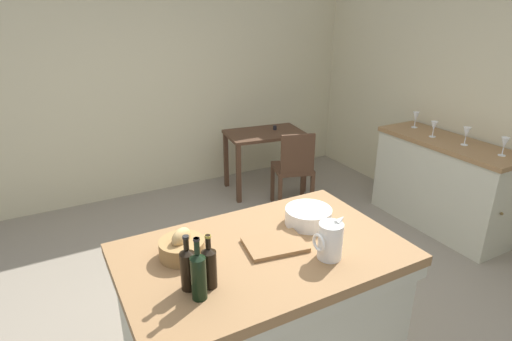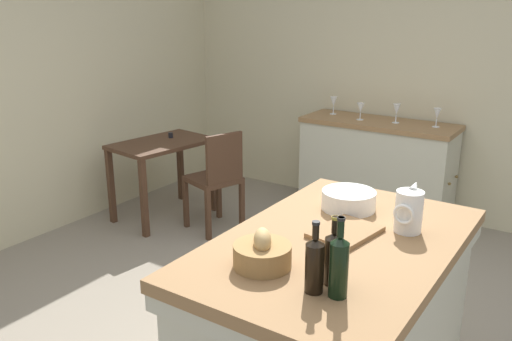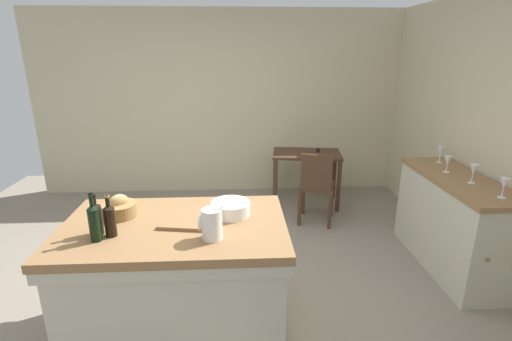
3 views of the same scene
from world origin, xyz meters
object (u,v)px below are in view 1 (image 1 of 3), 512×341
at_px(island_table, 262,310).
at_px(wine_glass_right, 416,117).
at_px(wine_glass_middle, 434,126).
at_px(side_cabinet, 442,184).
at_px(writing_desk, 265,142).
at_px(bread_basket, 182,247).
at_px(wooden_chair, 294,168).
at_px(cutting_board, 275,244).
at_px(wine_bottle_amber, 188,268).
at_px(wine_glass_far_left, 505,143).
at_px(wine_glass_left, 466,133).
at_px(pitcher, 330,240).
at_px(wash_bowl, 308,216).
at_px(wine_bottle_dark, 209,266).
at_px(wine_bottle_green, 199,274).

distance_m(island_table, wine_glass_right, 2.93).
bearing_deg(wine_glass_middle, side_cabinet, -74.78).
distance_m(writing_desk, bread_basket, 2.93).
xyz_separation_m(wooden_chair, cutting_board, (-1.33, -1.81, 0.42)).
height_order(island_table, wine_bottle_amber, wine_bottle_amber).
bearing_deg(side_cabinet, island_table, -162.60).
relative_size(island_table, cutting_board, 4.72).
bearing_deg(bread_basket, wine_glass_right, 20.76).
relative_size(wine_glass_far_left, wine_glass_left, 0.96).
bearing_deg(wine_glass_middle, pitcher, -151.58).
height_order(bread_basket, wine_glass_right, wine_glass_right).
bearing_deg(wine_glass_far_left, wine_bottle_amber, -172.26).
bearing_deg(writing_desk, bread_basket, -128.27).
xyz_separation_m(wash_bowl, wine_bottle_amber, (-0.86, -0.25, 0.07)).
relative_size(writing_desk, bread_basket, 3.99).
height_order(side_cabinet, pitcher, pitcher).
height_order(wine_bottle_amber, wine_glass_far_left, wine_bottle_amber).
xyz_separation_m(wash_bowl, wine_bottle_dark, (-0.77, -0.28, 0.06)).
xyz_separation_m(side_cabinet, writing_desk, (-1.12, 1.64, 0.15)).
height_order(wash_bowl, wine_bottle_amber, wine_bottle_amber).
xyz_separation_m(bread_basket, wine_bottle_amber, (-0.06, -0.27, 0.06)).
height_order(side_cabinet, cutting_board, cutting_board).
distance_m(cutting_board, wine_glass_middle, 2.58).
height_order(wine_glass_far_left, wine_glass_left, wine_glass_left).
bearing_deg(cutting_board, wine_glass_left, 14.63).
bearing_deg(wash_bowl, wine_glass_middle, 21.76).
height_order(pitcher, wine_bottle_amber, wine_bottle_amber).
distance_m(pitcher, wash_bowl, 0.38).
distance_m(writing_desk, wine_bottle_amber, 3.19).
bearing_deg(wine_glass_left, side_cabinet, 93.14).
distance_m(side_cabinet, wine_bottle_amber, 3.17).
xyz_separation_m(writing_desk, wine_glass_left, (1.13, -1.79, 0.42)).
xyz_separation_m(pitcher, wine_glass_middle, (2.19, 1.19, 0.02)).
relative_size(pitcher, cutting_board, 0.74).
distance_m(cutting_board, wine_bottle_green, 0.58).
bearing_deg(wooden_chair, cutting_board, -126.26).
bearing_deg(cutting_board, wine_glass_far_left, 6.67).
bearing_deg(bread_basket, writing_desk, 51.73).
relative_size(wine_bottle_amber, wine_glass_middle, 1.82).
distance_m(side_cabinet, wine_glass_far_left, 0.76).
height_order(wash_bowl, cutting_board, wash_bowl).
relative_size(wine_bottle_dark, wine_glass_right, 1.66).
bearing_deg(wine_glass_left, pitcher, -158.89).
xyz_separation_m(pitcher, wine_glass_left, (2.25, 0.87, 0.03)).
xyz_separation_m(pitcher, wine_glass_far_left, (2.28, 0.52, 0.03)).
distance_m(wine_bottle_dark, wine_bottle_green, 0.10).
relative_size(pitcher, bread_basket, 1.01).
bearing_deg(wine_glass_right, wine_bottle_dark, -154.06).
bearing_deg(wine_glass_far_left, writing_desk, 118.51).
xyz_separation_m(writing_desk, wine_bottle_green, (-1.84, -2.64, 0.41)).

